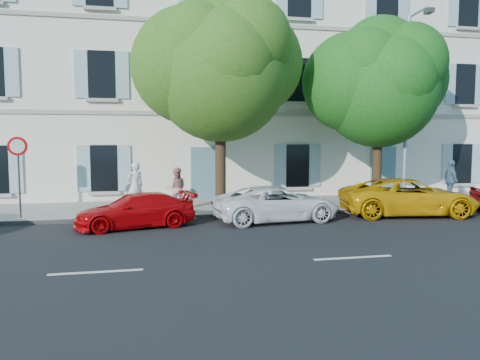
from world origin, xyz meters
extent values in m
plane|color=black|center=(0.00, 0.00, 0.00)|extent=(90.00, 90.00, 0.00)
cube|color=#A09E96|center=(0.00, 4.45, 0.07)|extent=(36.00, 4.50, 0.15)
cube|color=#9E998E|center=(0.00, 2.28, 0.08)|extent=(36.00, 0.16, 0.16)
cube|color=white|center=(0.00, 10.20, 6.00)|extent=(28.00, 7.00, 12.00)
imported|color=#B60508|center=(-5.22, 1.04, 0.56)|extent=(4.11, 2.38, 1.12)
imported|color=white|center=(-0.40, 1.25, 0.62)|extent=(4.62, 2.50, 1.23)
imported|color=#DA9909|center=(4.79, 1.39, 0.70)|extent=(5.31, 3.04, 1.40)
cylinder|color=#3A2819|center=(-2.04, 3.30, 1.77)|extent=(0.41, 0.41, 3.24)
ellipsoid|color=#427B1F|center=(-2.04, 3.30, 5.34)|extent=(5.19, 5.19, 5.71)
cylinder|color=#3A2819|center=(4.58, 3.48, 1.63)|extent=(0.39, 0.39, 2.96)
ellipsoid|color=#21711D|center=(4.58, 3.48, 4.91)|extent=(4.80, 4.80, 5.29)
cylinder|color=#383A3D|center=(-9.12, 2.83, 1.33)|extent=(0.06, 0.06, 2.37)
cylinder|color=red|center=(-9.12, 2.79, 2.63)|extent=(0.64, 0.18, 0.65)
cylinder|color=#7293BF|center=(5.58, 3.03, 3.95)|extent=(0.15, 0.15, 7.60)
cylinder|color=#7293BF|center=(5.58, 2.37, 7.75)|extent=(0.25, 1.33, 0.10)
cube|color=#383A3D|center=(5.58, 1.70, 7.61)|extent=(0.28, 0.45, 0.17)
imported|color=silver|center=(-5.26, 4.13, 1.06)|extent=(0.79, 0.67, 1.82)
imported|color=tan|center=(-3.71, 3.65, 0.96)|extent=(0.83, 0.67, 1.63)
imported|color=slate|center=(8.27, 3.74, 1.05)|extent=(0.60, 1.11, 1.80)
camera|label=1|loc=(-4.97, -14.34, 2.90)|focal=35.00mm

